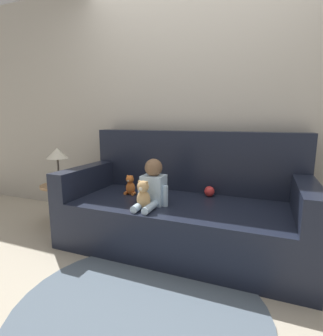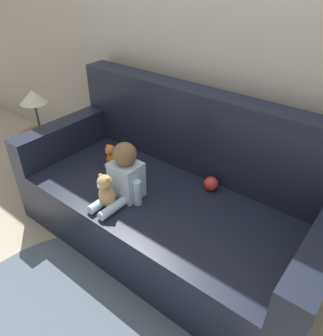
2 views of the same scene
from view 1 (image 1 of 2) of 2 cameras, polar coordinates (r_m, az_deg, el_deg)
The scene contains 9 objects.
ground_plane at distance 2.51m, azimuth 4.16°, elevation -16.43°, with size 12.00×12.00×0.00m, color #B7AD99.
wall_back at distance 2.79m, azimuth 8.20°, elevation 13.80°, with size 8.00×0.05×2.60m.
couch at distance 2.44m, azimuth 4.81°, elevation -8.64°, with size 2.10×0.97×1.02m.
person_baby at distance 2.20m, azimuth -1.93°, elevation -3.96°, with size 0.27×0.36×0.39m.
teddy_bear_brown at distance 2.09m, azimuth -3.97°, elevation -5.90°, with size 0.11×0.11×0.24m.
plush_toy_side at distance 2.52m, azimuth -6.81°, elevation -3.79°, with size 0.11×0.09×0.19m.
toy_ball at distance 2.49m, azimuth 10.38°, elevation -5.02°, with size 0.10×0.10×0.10m.
floor_rug at distance 1.80m, azimuth -4.61°, elevation -28.28°, with size 1.54×1.54×0.01m.
side_table at distance 2.95m, azimuth -21.54°, elevation -0.49°, with size 0.39×0.39×0.84m.
Camera 1 is at (0.67, -2.13, 1.13)m, focal length 28.00 mm.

